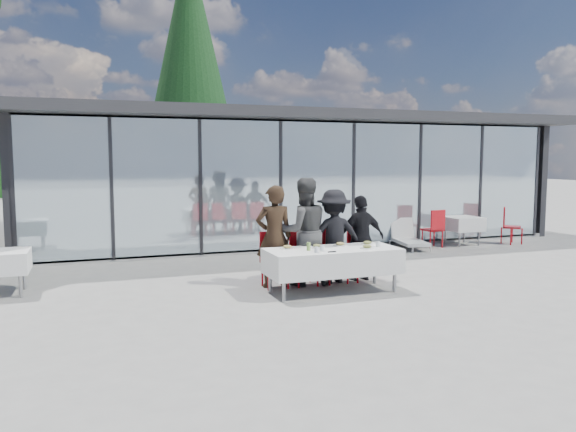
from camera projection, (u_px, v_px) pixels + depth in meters
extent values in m
plane|color=gray|center=(300.00, 292.00, 9.55)|extent=(90.00, 90.00, 0.00)
cube|color=gray|center=(269.00, 229.00, 17.70)|extent=(14.00, 8.00, 0.10)
cube|color=black|center=(237.00, 176.00, 21.20)|extent=(14.00, 0.20, 3.20)
cube|color=black|center=(27.00, 183.00, 15.22)|extent=(0.20, 8.00, 3.20)
cube|color=black|center=(454.00, 177.00, 19.87)|extent=(0.20, 8.00, 3.20)
cube|color=silver|center=(317.00, 186.00, 13.83)|extent=(13.60, 0.06, 3.10)
cube|color=#2D2D30|center=(272.00, 124.00, 16.99)|extent=(14.80, 8.80, 0.24)
cube|color=#262628|center=(13.00, 191.00, 11.54)|extent=(0.08, 0.10, 3.10)
cube|color=#262628|center=(112.00, 189.00, 12.19)|extent=(0.08, 0.10, 3.10)
cube|color=#262628|center=(200.00, 188.00, 12.85)|extent=(0.08, 0.10, 3.10)
cube|color=#262628|center=(280.00, 186.00, 13.50)|extent=(0.08, 0.10, 3.10)
cube|color=#262628|center=(353.00, 185.00, 14.16)|extent=(0.08, 0.10, 3.10)
cube|color=#262628|center=(419.00, 184.00, 14.81)|extent=(0.08, 0.10, 3.10)
cube|color=#262628|center=(480.00, 183.00, 15.46)|extent=(0.08, 0.10, 3.10)
cube|color=#262628|center=(536.00, 182.00, 16.12)|extent=(0.08, 0.10, 3.10)
cube|color=#B10B13|center=(199.00, 225.00, 15.42)|extent=(0.45, 0.45, 0.90)
cube|color=#B10B13|center=(246.00, 221.00, 16.39)|extent=(0.45, 0.45, 0.90)
cube|color=#B10B13|center=(332.00, 220.00, 16.76)|extent=(0.45, 0.45, 0.90)
cube|color=#B10B13|center=(379.00, 215.00, 18.09)|extent=(0.45, 0.45, 0.90)
cube|color=#113712|center=(39.00, 160.00, 33.51)|extent=(6.50, 2.00, 4.40)
cube|color=#113712|center=(174.00, 160.00, 36.20)|extent=(6.50, 2.00, 4.40)
cube|color=#113712|center=(290.00, 159.00, 38.90)|extent=(6.50, 2.00, 4.40)
cube|color=#113712|center=(391.00, 159.00, 41.59)|extent=(6.50, 2.00, 4.40)
cube|color=#113712|center=(480.00, 159.00, 44.28)|extent=(6.50, 2.00, 4.40)
cube|color=silver|center=(333.00, 261.00, 9.51)|extent=(2.26, 0.96, 0.42)
cylinder|color=gray|center=(284.00, 280.00, 8.86)|extent=(0.06, 0.06, 0.71)
cylinder|color=gray|center=(395.00, 271.00, 9.53)|extent=(0.06, 0.06, 0.71)
cylinder|color=gray|center=(270.00, 272.00, 9.52)|extent=(0.06, 0.06, 0.71)
cylinder|color=gray|center=(375.00, 264.00, 10.19)|extent=(0.06, 0.06, 0.71)
imported|color=#322216|center=(274.00, 236.00, 9.86)|extent=(0.71, 0.71, 1.81)
cube|color=#B10B13|center=(275.00, 262.00, 9.86)|extent=(0.44, 0.44, 0.05)
cube|color=#B10B13|center=(271.00, 247.00, 10.02)|extent=(0.44, 0.04, 0.55)
cylinder|color=#B10B13|center=(268.00, 278.00, 9.66)|extent=(0.04, 0.04, 0.43)
cylinder|color=#B10B13|center=(288.00, 277.00, 9.78)|extent=(0.04, 0.04, 0.43)
cylinder|color=#B10B13|center=(262.00, 274.00, 9.99)|extent=(0.04, 0.04, 0.43)
cylinder|color=#B10B13|center=(281.00, 273.00, 10.11)|extent=(0.04, 0.04, 0.43)
imported|color=#434343|center=(304.00, 232.00, 10.04)|extent=(1.01, 1.01, 1.93)
cube|color=#B10B13|center=(305.00, 260.00, 10.05)|extent=(0.44, 0.44, 0.05)
cube|color=#B10B13|center=(301.00, 245.00, 10.21)|extent=(0.44, 0.04, 0.55)
cylinder|color=#B10B13|center=(299.00, 276.00, 9.84)|extent=(0.04, 0.04, 0.43)
cylinder|color=#B10B13|center=(318.00, 275.00, 9.96)|extent=(0.04, 0.04, 0.43)
cylinder|color=#B10B13|center=(292.00, 272.00, 10.18)|extent=(0.04, 0.04, 0.43)
cylinder|color=#B10B13|center=(310.00, 271.00, 10.30)|extent=(0.04, 0.04, 0.43)
imported|color=black|center=(334.00, 236.00, 10.25)|extent=(1.24, 1.24, 1.71)
cube|color=#B10B13|center=(335.00, 258.00, 10.25)|extent=(0.44, 0.44, 0.05)
cube|color=#B10B13|center=(330.00, 243.00, 10.41)|extent=(0.44, 0.04, 0.55)
cylinder|color=#B10B13|center=(330.00, 274.00, 10.04)|extent=(0.04, 0.04, 0.43)
cylinder|color=#B10B13|center=(348.00, 272.00, 10.16)|extent=(0.04, 0.04, 0.43)
cylinder|color=#B10B13|center=(322.00, 270.00, 10.38)|extent=(0.04, 0.04, 0.43)
cylinder|color=#B10B13|center=(339.00, 269.00, 10.50)|extent=(0.04, 0.04, 0.43)
imported|color=black|center=(361.00, 238.00, 10.45)|extent=(0.97, 0.97, 1.59)
cube|color=#B10B13|center=(362.00, 257.00, 10.44)|extent=(0.44, 0.44, 0.05)
cube|color=#B10B13|center=(358.00, 242.00, 10.60)|extent=(0.44, 0.04, 0.55)
cylinder|color=#B10B13|center=(358.00, 271.00, 10.23)|extent=(0.04, 0.04, 0.43)
cylinder|color=#B10B13|center=(375.00, 270.00, 10.35)|extent=(0.04, 0.04, 0.43)
cylinder|color=#B10B13|center=(349.00, 268.00, 10.57)|extent=(0.04, 0.04, 0.43)
cylinder|color=#B10B13|center=(366.00, 267.00, 10.69)|extent=(0.04, 0.04, 0.43)
cylinder|color=white|center=(287.00, 249.00, 9.45)|extent=(0.25, 0.25, 0.01)
ellipsoid|color=tan|center=(287.00, 247.00, 9.45)|extent=(0.15, 0.15, 0.05)
cylinder|color=white|center=(317.00, 248.00, 9.55)|extent=(0.25, 0.25, 0.01)
ellipsoid|color=#466325|center=(317.00, 246.00, 9.55)|extent=(0.15, 0.15, 0.05)
cylinder|color=white|center=(340.00, 246.00, 9.78)|extent=(0.25, 0.25, 0.01)
ellipsoid|color=tan|center=(340.00, 244.00, 9.77)|extent=(0.15, 0.15, 0.05)
cylinder|color=white|center=(368.00, 244.00, 9.92)|extent=(0.25, 0.25, 0.01)
ellipsoid|color=#466325|center=(368.00, 242.00, 9.91)|extent=(0.15, 0.15, 0.05)
cylinder|color=white|center=(367.00, 248.00, 9.48)|extent=(0.25, 0.25, 0.01)
ellipsoid|color=#466325|center=(367.00, 246.00, 9.48)|extent=(0.15, 0.15, 0.05)
cylinder|color=#7EAF49|center=(309.00, 246.00, 9.28)|extent=(0.06, 0.06, 0.14)
cylinder|color=silver|center=(322.00, 248.00, 9.22)|extent=(0.07, 0.07, 0.10)
cylinder|color=silver|center=(378.00, 244.00, 9.66)|extent=(0.07, 0.07, 0.10)
cylinder|color=silver|center=(316.00, 250.00, 9.05)|extent=(0.07, 0.07, 0.10)
cube|color=black|center=(332.00, 252.00, 9.13)|extent=(0.14, 0.03, 0.01)
cube|color=silver|center=(1.00, 262.00, 9.31)|extent=(0.86, 0.86, 0.36)
cylinder|color=gray|center=(20.00, 276.00, 9.15)|extent=(0.05, 0.05, 0.72)
cylinder|color=gray|center=(24.00, 269.00, 9.72)|extent=(0.05, 0.05, 0.72)
cube|color=silver|center=(462.00, 224.00, 14.77)|extent=(0.86, 0.86, 0.36)
cylinder|color=gray|center=(460.00, 233.00, 14.41)|extent=(0.05, 0.05, 0.72)
cylinder|color=gray|center=(479.00, 232.00, 14.61)|extent=(0.05, 0.05, 0.72)
cylinder|color=gray|center=(446.00, 230.00, 14.97)|extent=(0.05, 0.05, 0.72)
cylinder|color=gray|center=(464.00, 229.00, 15.17)|extent=(0.05, 0.05, 0.72)
cube|color=#B10B13|center=(512.00, 227.00, 14.92)|extent=(0.62, 0.62, 0.05)
cube|color=#B10B13|center=(504.00, 217.00, 14.97)|extent=(0.32, 0.35, 0.55)
cylinder|color=#B10B13|center=(511.00, 237.00, 14.71)|extent=(0.04, 0.04, 0.43)
cylinder|color=#B10B13|center=(522.00, 236.00, 14.84)|extent=(0.04, 0.04, 0.43)
cylinder|color=#B10B13|center=(501.00, 235.00, 15.05)|extent=(0.04, 0.04, 0.43)
cylinder|color=#B10B13|center=(512.00, 235.00, 15.17)|extent=(0.04, 0.04, 0.43)
cube|color=#B10B13|center=(432.00, 230.00, 14.36)|extent=(0.49, 0.49, 0.05)
cube|color=#B10B13|center=(438.00, 221.00, 14.15)|extent=(0.44, 0.09, 0.55)
cylinder|color=#B10B13|center=(430.00, 240.00, 14.15)|extent=(0.04, 0.04, 0.43)
cylinder|color=#B10B13|center=(442.00, 239.00, 14.27)|extent=(0.04, 0.04, 0.43)
cylinder|color=#B10B13|center=(422.00, 238.00, 14.49)|extent=(0.04, 0.04, 0.43)
cylinder|color=#B10B13|center=(434.00, 238.00, 14.61)|extent=(0.04, 0.04, 0.43)
cube|color=silver|center=(410.00, 242.00, 14.15)|extent=(0.82, 1.39, 0.08)
cube|color=silver|center=(402.00, 228.00, 14.66)|extent=(0.64, 0.37, 0.54)
cylinder|color=silver|center=(413.00, 250.00, 13.56)|extent=(0.04, 0.04, 0.14)
cylinder|color=silver|center=(430.00, 249.00, 13.73)|extent=(0.04, 0.04, 0.14)
cylinder|color=silver|center=(390.00, 243.00, 14.59)|extent=(0.04, 0.04, 0.14)
cylinder|color=silver|center=(406.00, 242.00, 14.76)|extent=(0.04, 0.04, 0.14)
cylinder|color=#382316|center=(192.00, 191.00, 21.78)|extent=(0.44, 0.44, 2.00)
cone|color=black|center=(190.00, 60.00, 21.27)|extent=(4.00, 4.00, 9.00)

